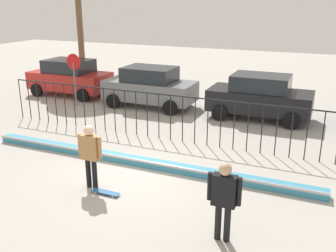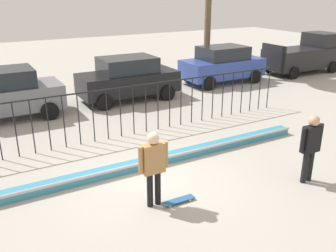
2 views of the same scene
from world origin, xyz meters
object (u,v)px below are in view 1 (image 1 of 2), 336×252
skateboard (105,192)px  parked_car_gray (150,87)px  parked_car_black (260,97)px  stop_sign (74,73)px  camera_operator (224,195)px  skateboarder (90,151)px  parked_car_red (70,77)px

skateboard → parked_car_gray: 8.81m
parked_car_black → stop_sign: stop_sign is taller
camera_operator → skateboarder: bearing=-5.1°
parked_car_red → parked_car_black: bearing=2.3°
skateboarder → parked_car_black: parked_car_black is taller
parked_car_gray → skateboard: bearing=-74.9°
skateboard → camera_operator: bearing=-13.4°
camera_operator → parked_car_gray: 10.93m
skateboarder → skateboard: (0.54, -0.20, -1.02)m
skateboarder → parked_car_red: bearing=132.3°
parked_car_black → stop_sign: size_ratio=1.72×
camera_operator → parked_car_red: bearing=-32.3°
skateboarder → camera_operator: camera_operator is taller
skateboard → parked_car_red: (-7.63, 8.72, 0.91)m
skateboarder → parked_car_black: size_ratio=0.42×
skateboarder → parked_car_red: parked_car_red is taller
camera_operator → stop_sign: stop_sign is taller
skateboard → stop_sign: bearing=129.6°
skateboard → skateboarder: bearing=158.9°
skateboard → parked_car_red: parked_car_red is taller
skateboarder → parked_car_red: size_ratio=0.42×
parked_car_red → stop_sign: bearing=-42.7°
skateboard → parked_car_gray: size_ratio=0.19×
skateboard → parked_car_black: bearing=72.8°
skateboarder → camera_operator: size_ratio=1.00×
stop_sign → parked_car_gray: bearing=21.0°
parked_car_red → stop_sign: (1.58, -1.67, 0.64)m
skateboard → parked_car_red: bearing=130.1°
skateboarder → skateboard: size_ratio=2.24×
parked_car_red → parked_car_gray: bearing=-0.6°
camera_operator → parked_car_red: parked_car_red is taller
parked_car_black → skateboarder: bearing=-109.4°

